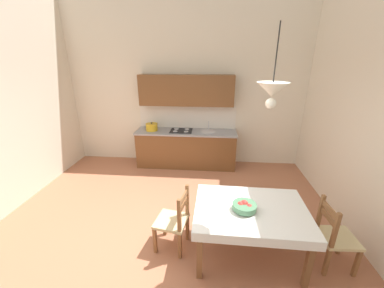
{
  "coord_description": "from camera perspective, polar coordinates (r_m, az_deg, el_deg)",
  "views": [
    {
      "loc": [
        0.66,
        -2.71,
        2.57
      ],
      "look_at": [
        0.32,
        1.13,
        1.12
      ],
      "focal_mm": 21.65,
      "sensor_mm": 36.0,
      "label": 1
    }
  ],
  "objects": [
    {
      "name": "pendant_lamp",
      "position": [
        2.49,
        19.16,
        12.35
      ],
      "size": [
        0.32,
        0.32,
        0.81
      ],
      "color": "black"
    },
    {
      "name": "dining_chair_window_side",
      "position": [
        3.63,
        31.68,
        -18.86
      ],
      "size": [
        0.44,
        0.44,
        0.93
      ],
      "color": "#D1BC89",
      "rests_on": "ground_plane"
    },
    {
      "name": "fruit_bowl",
      "position": [
        3.08,
        12.78,
        -14.73
      ],
      "size": [
        0.3,
        0.3,
        0.12
      ],
      "color": "#4C7F5B",
      "rests_on": "dining_table"
    },
    {
      "name": "dining_table",
      "position": [
        3.24,
        14.19,
        -16.75
      ],
      "size": [
        1.45,
        1.07,
        0.75
      ],
      "color": "brown",
      "rests_on": "ground_plane"
    },
    {
      "name": "ground_plane",
      "position": [
        3.82,
        -6.78,
        -22.76
      ],
      "size": [
        6.24,
        6.38,
        0.1
      ],
      "primitive_type": "cube",
      "color": "#AD6B4C"
    },
    {
      "name": "dining_chair_tv_side",
      "position": [
        3.39,
        -4.41,
        -18.34
      ],
      "size": [
        0.49,
        0.49,
        0.93
      ],
      "color": "#D1BC89",
      "rests_on": "ground_plane"
    },
    {
      "name": "kitchen_cabinetry",
      "position": [
        5.63,
        -1.47,
        2.9
      ],
      "size": [
        2.41,
        0.63,
        2.2
      ],
      "color": "brown",
      "rests_on": "ground_plane"
    },
    {
      "name": "wall_back",
      "position": [
        5.71,
        -1.63,
        16.29
      ],
      "size": [
        6.24,
        0.12,
        4.28
      ],
      "primitive_type": "cube",
      "color": "silver",
      "rests_on": "ground_plane"
    }
  ]
}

